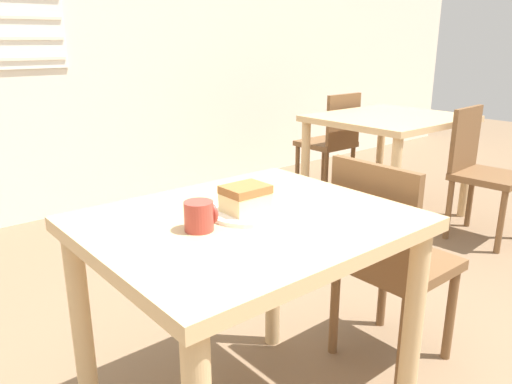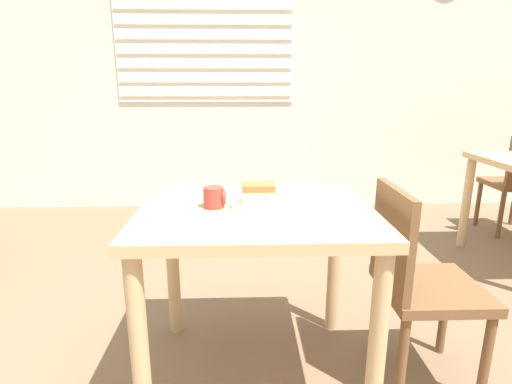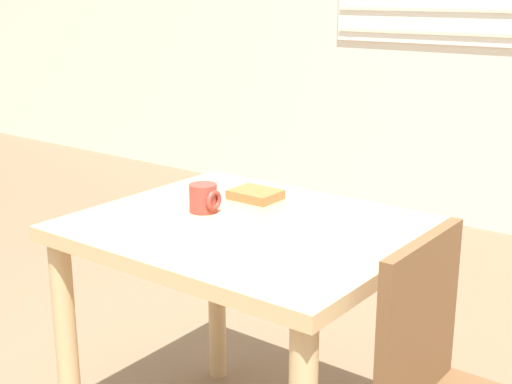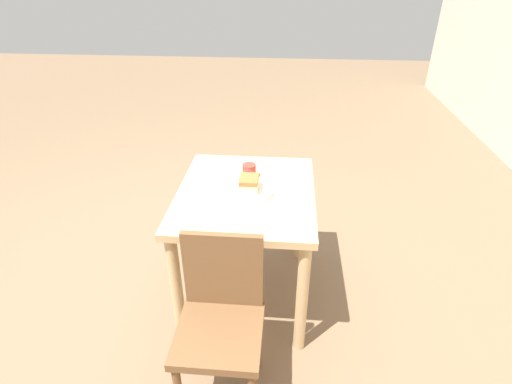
{
  "view_description": "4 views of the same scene",
  "coord_description": "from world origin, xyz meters",
  "px_view_note": "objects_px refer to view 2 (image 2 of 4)",
  "views": [
    {
      "loc": [
        -0.83,
        -0.48,
        1.21
      ],
      "look_at": [
        0.01,
        0.53,
        0.8
      ],
      "focal_mm": 35.0,
      "sensor_mm": 36.0,
      "label": 1
    },
    {
      "loc": [
        -0.06,
        -0.89,
        1.17
      ],
      "look_at": [
        -0.01,
        0.52,
        0.8
      ],
      "focal_mm": 28.0,
      "sensor_mm": 36.0,
      "label": 2
    },
    {
      "loc": [
        1.08,
        -0.85,
        1.32
      ],
      "look_at": [
        -0.02,
        0.59,
        0.8
      ],
      "focal_mm": 50.0,
      "sensor_mm": 36.0,
      "label": 3
    },
    {
      "loc": [
        1.84,
        0.76,
        1.8
      ],
      "look_at": [
        0.03,
        0.61,
        0.75
      ],
      "focal_mm": 28.0,
      "sensor_mm": 36.0,
      "label": 4
    }
  ],
  "objects_px": {
    "dining_table_near": "(256,238)",
    "plate": "(262,204)",
    "cake_slice": "(259,193)",
    "coffee_mug": "(214,197)",
    "chair_near_window": "(417,280)"
  },
  "relations": [
    {
      "from": "chair_near_window",
      "to": "coffee_mug",
      "type": "relative_size",
      "value": 9.69
    },
    {
      "from": "dining_table_near",
      "to": "plate",
      "type": "relative_size",
      "value": 3.54
    },
    {
      "from": "chair_near_window",
      "to": "plate",
      "type": "xyz_separation_m",
      "value": [
        -0.6,
        0.07,
        0.29
      ]
    },
    {
      "from": "cake_slice",
      "to": "coffee_mug",
      "type": "bearing_deg",
      "value": -174.5
    },
    {
      "from": "dining_table_near",
      "to": "cake_slice",
      "type": "relative_size",
      "value": 7.09
    },
    {
      "from": "chair_near_window",
      "to": "plate",
      "type": "height_order",
      "value": "chair_near_window"
    },
    {
      "from": "plate",
      "to": "cake_slice",
      "type": "relative_size",
      "value": 2.0
    },
    {
      "from": "dining_table_near",
      "to": "cake_slice",
      "type": "height_order",
      "value": "cake_slice"
    },
    {
      "from": "chair_near_window",
      "to": "coffee_mug",
      "type": "height_order",
      "value": "chair_near_window"
    },
    {
      "from": "chair_near_window",
      "to": "dining_table_near",
      "type": "bearing_deg",
      "value": 85.59
    },
    {
      "from": "dining_table_near",
      "to": "coffee_mug",
      "type": "bearing_deg",
      "value": 179.2
    },
    {
      "from": "plate",
      "to": "cake_slice",
      "type": "height_order",
      "value": "cake_slice"
    },
    {
      "from": "chair_near_window",
      "to": "cake_slice",
      "type": "relative_size",
      "value": 6.59
    },
    {
      "from": "dining_table_near",
      "to": "chair_near_window",
      "type": "relative_size",
      "value": 1.07
    },
    {
      "from": "dining_table_near",
      "to": "chair_near_window",
      "type": "height_order",
      "value": "chair_near_window"
    }
  ]
}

